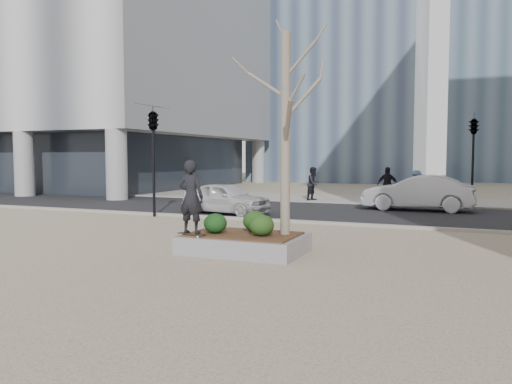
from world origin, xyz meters
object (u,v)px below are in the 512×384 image
at_px(skateboarder, 191,197).
at_px(police_car, 226,198).
at_px(planter, 244,244).
at_px(skateboard, 191,235).

bearing_deg(skateboarder, police_car, -67.45).
xyz_separation_m(planter, skateboard, (-1.10, -0.73, 0.26)).
bearing_deg(planter, police_car, 119.08).
bearing_deg(skateboard, police_car, 120.62).
height_order(planter, skateboarder, skateboarder).
xyz_separation_m(skateboard, skateboarder, (0.00, 0.00, 0.95)).
relative_size(skateboard, police_car, 0.20).
distance_m(planter, police_car, 8.55).
bearing_deg(skateboard, planter, 43.96).
distance_m(planter, skateboarder, 1.80).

